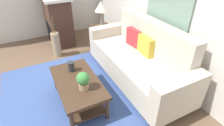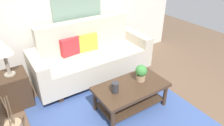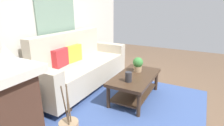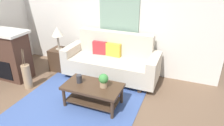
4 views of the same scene
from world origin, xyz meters
The scene contains 13 objects.
wall_back centered at (0.00, 2.20, 1.35)m, with size 5.16×0.10×2.70m, color silver.
area_rug centered at (0.00, 0.50, 0.01)m, with size 2.30×2.20×0.01m, color #3D5693.
couch centered at (0.21, 1.67, 0.43)m, with size 2.20×0.84×1.08m.
throw_pillow_crimson centered at (-0.13, 1.79, 0.68)m, with size 0.36×0.12×0.32m, color red.
throw_pillow_mustard centered at (0.21, 1.79, 0.68)m, with size 0.36×0.12×0.32m, color gold.
coffee_table centered at (0.28, 0.54, 0.31)m, with size 1.10×0.60×0.43m.
tabletop_vase centered at (-0.01, 0.54, 0.51)m, with size 0.11×0.11×0.16m, color #2D2D33.
potted_plant_tabletop centered at (0.49, 0.57, 0.57)m, with size 0.18×0.18×0.26m.
side_table centered at (-1.19, 1.60, 0.28)m, with size 0.44×0.44×0.56m, color #422D1E.
table_lamp centered at (-1.19, 1.60, 0.99)m, with size 0.28×0.28×0.57m.
floor_vase_branch_a centered at (-1.32, 0.56, 0.73)m, with size 0.01×0.01×0.36m, color brown.
floor_vase_branch_b centered at (-1.35, 0.58, 0.73)m, with size 0.01×0.01×0.36m, color brown.
floor_vase_branch_c centered at (-1.35, 0.55, 0.73)m, with size 0.01×0.01×0.36m, color brown.
Camera 2 is at (-1.28, -1.34, 2.21)m, focal length 32.16 mm.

